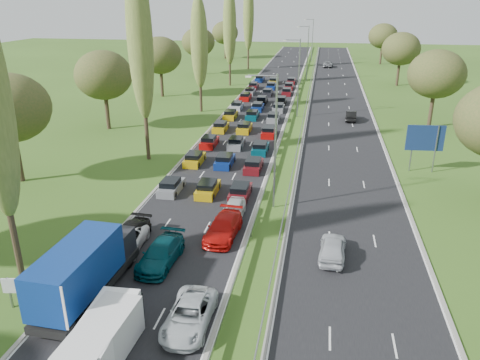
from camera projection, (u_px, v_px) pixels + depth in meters
The scene contains 23 objects.
ground at pixel (298, 114), 76.53m from camera, with size 260.00×260.00×0.00m, color #325219.
near_carriageway at pixel (259, 109), 79.90m from camera, with size 10.50×215.00×0.04m, color black.
far_carriageway at pixel (339, 112), 77.73m from camera, with size 10.50×215.00×0.04m, color black.
central_reservation at pixel (299, 107), 78.62m from camera, with size 2.36×215.00×0.32m.
lamp_columns at pixel (299, 79), 72.50m from camera, with size 0.18×140.18×12.00m.
poplar_row at pixel (179, 40), 63.73m from camera, with size 2.80×127.80×22.44m.
woodland_left at pixel (92, 79), 62.05m from camera, with size 8.00×166.00×11.10m.
woodland_right at pixel (451, 84), 58.36m from camera, with size 8.00×153.00×11.10m.
traffic_queue_fill at pixel (255, 113), 75.03m from camera, with size 9.11×69.62×0.80m.
near_car_2 at pixel (125, 241), 35.09m from camera, with size 2.41×5.22×1.45m, color white.
near_car_3 at pixel (128, 235), 35.97m from camera, with size 2.08×5.12×1.49m, color black.
near_car_7 at pixel (161, 254), 33.26m from camera, with size 2.23×5.50×1.60m, color #043F4A.
near_car_10 at pixel (189, 315), 26.95m from camera, with size 2.46×5.33×1.48m, color silver.
near_car_11 at pixel (223, 227), 37.04m from camera, with size 2.25×5.54×1.61m, color #B90F0B.
near_car_12 at pixel (234, 209), 40.41m from camera, with size 1.72×4.27×1.46m, color silver.
far_car_0 at pixel (333, 248), 34.07m from camera, with size 1.88×4.66×1.59m, color #B1B4BB.
far_car_1 at pixel (351, 116), 72.09m from camera, with size 1.58×4.54×1.49m, color black.
far_car_2 at pixel (328, 64), 127.09m from camera, with size 2.50×5.43×1.51m, color gray.
blue_lorry at pixel (85, 269), 29.09m from camera, with size 2.65×9.55×4.03m.
white_van_front at pixel (107, 332), 24.97m from camera, with size 2.21×5.63×2.26m.
white_van_rear at pixel (104, 339), 24.48m from camera, with size 2.22×5.67×2.28m.
info_sign at pixel (15, 289), 28.32m from camera, with size 1.49×0.36×2.10m.
direction_sign at pixel (425, 140), 50.02m from camera, with size 4.00×0.41×5.20m.
Camera 1 is at (8.18, 4.30, 17.87)m, focal length 35.00 mm.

